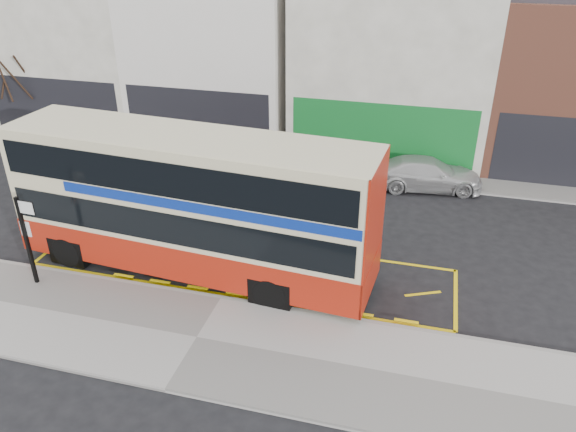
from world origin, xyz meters
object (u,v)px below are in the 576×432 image
(bus_stop_post, at_px, (27,233))
(car_white, at_px, (427,174))
(car_silver, at_px, (80,148))
(car_grey, at_px, (312,164))
(street_tree_left, at_px, (13,63))
(double_decker_bus, at_px, (192,203))
(street_tree_right, at_px, (470,96))

(bus_stop_post, height_order, car_white, bus_stop_post)
(car_silver, height_order, car_grey, car_grey)
(car_grey, height_order, car_white, car_white)
(car_silver, xyz_separation_m, car_grey, (11.26, 0.86, 0.05))
(car_white, height_order, street_tree_left, street_tree_left)
(car_silver, bearing_deg, double_decker_bus, -121.09)
(double_decker_bus, relative_size, car_white, 2.56)
(double_decker_bus, height_order, street_tree_right, street_tree_right)
(car_grey, bearing_deg, street_tree_left, 70.78)
(double_decker_bus, xyz_separation_m, car_silver, (-9.21, 7.42, -1.87))
(double_decker_bus, bearing_deg, street_tree_left, 149.09)
(car_white, xyz_separation_m, street_tree_left, (-21.29, 1.55, 3.15))
(bus_stop_post, bearing_deg, car_silver, 118.85)
(bus_stop_post, bearing_deg, car_grey, 60.94)
(car_silver, height_order, car_white, car_white)
(street_tree_left, bearing_deg, car_white, -4.18)
(double_decker_bus, distance_m, car_silver, 11.97)
(bus_stop_post, xyz_separation_m, street_tree_right, (13.06, 13.19, 1.57))
(car_silver, bearing_deg, car_grey, -77.88)
(bus_stop_post, xyz_separation_m, car_white, (11.64, 10.72, -1.29))
(car_silver, xyz_separation_m, street_tree_right, (17.74, 3.54, 2.92))
(car_silver, xyz_separation_m, street_tree_left, (-4.97, 2.62, 3.21))
(bus_stop_post, height_order, car_grey, bus_stop_post)
(car_white, bearing_deg, bus_stop_post, 124.53)
(bus_stop_post, bearing_deg, street_tree_left, 131.15)
(car_grey, relative_size, street_tree_left, 0.72)
(double_decker_bus, relative_size, car_silver, 3.31)
(car_silver, xyz_separation_m, car_white, (16.32, 1.06, 0.06))
(bus_stop_post, relative_size, car_white, 0.65)
(car_silver, relative_size, car_white, 0.77)
(street_tree_left, bearing_deg, car_grey, -6.19)
(car_white, relative_size, street_tree_left, 0.83)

